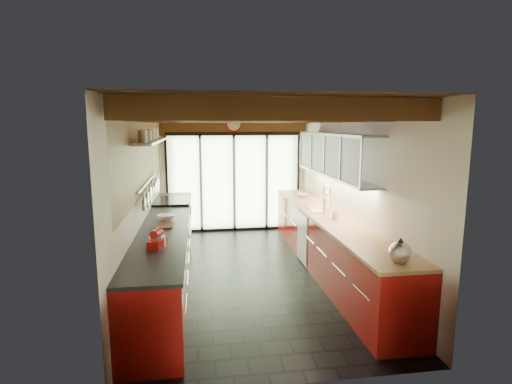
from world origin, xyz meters
The scene contains 18 objects.
ground centered at (0.00, 0.00, 0.00)m, with size 5.50×5.50×0.00m, color black.
room_shell centered at (0.00, 0.00, 1.65)m, with size 5.50×5.50×5.50m.
ceiling_beams centered at (0.00, 0.38, 2.46)m, with size 3.14×5.06×4.90m.
glass_door centered at (0.00, 2.69, 1.66)m, with size 2.95×0.10×2.90m.
left_counter centered at (-1.28, 0.00, 0.46)m, with size 0.68×5.00×0.92m.
range_stove centered at (-1.28, 1.45, 0.47)m, with size 0.66×0.90×0.97m.
right_counter centered at (1.27, 0.00, 0.46)m, with size 0.68×5.00×0.92m.
sink_assembly centered at (1.29, 0.40, 0.96)m, with size 0.45×0.52×0.43m.
upper_cabinets_right centered at (1.43, 0.30, 1.85)m, with size 0.34×3.00×3.00m.
left_wall_fixtures centered at (-1.47, 0.29, 1.78)m, with size 0.28×2.60×0.96m.
stand_mixer centered at (-1.27, -1.37, 1.01)m, with size 0.22×0.29×0.23m.
pot_large centered at (-1.27, -1.32, 0.98)m, with size 0.19×0.19×0.12m, color silver.
pot_small centered at (-1.27, -0.05, 0.97)m, with size 0.25×0.25×0.10m, color silver.
cutting_board centered at (-1.27, -0.38, 0.93)m, with size 0.23×0.32×0.03m, color brown.
kettle centered at (1.27, -2.25, 1.04)m, with size 0.24×0.29×0.28m.
paper_towel centered at (1.27, 0.17, 1.04)m, with size 0.13×0.13×0.29m.
soap_bottle centered at (1.27, -0.30, 1.01)m, with size 0.08×0.08×0.18m, color silver.
bowl centered at (1.27, 1.64, 0.95)m, with size 0.24×0.24×0.06m, color silver.
Camera 1 is at (-0.78, -5.95, 2.33)m, focal length 28.00 mm.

